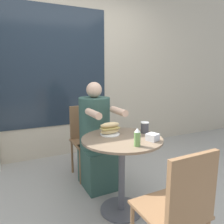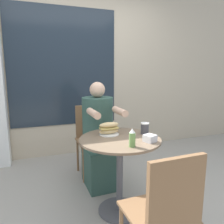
{
  "view_description": "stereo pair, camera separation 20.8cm",
  "coord_description": "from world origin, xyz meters",
  "px_view_note": "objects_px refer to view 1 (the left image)",
  "views": [
    {
      "loc": [
        -0.89,
        -1.64,
        1.3
      ],
      "look_at": [
        0.0,
        0.2,
        0.92
      ],
      "focal_mm": 35.0,
      "sensor_mm": 36.0,
      "label": 1
    },
    {
      "loc": [
        -0.7,
        -1.72,
        1.3
      ],
      "look_at": [
        0.0,
        0.2,
        0.92
      ],
      "focal_mm": 35.0,
      "sensor_mm": 36.0,
      "label": 2
    }
  ],
  "objects_px": {
    "seated_diner": "(96,142)",
    "empty_chair_across": "(180,205)",
    "diner_chair": "(86,134)",
    "condiment_bottle": "(137,137)",
    "cafe_table": "(122,158)",
    "sandwich_on_plate": "(110,129)",
    "drink_cup": "(145,127)"
  },
  "relations": [
    {
      "from": "empty_chair_across",
      "to": "sandwich_on_plate",
      "type": "bearing_deg",
      "value": 90.58
    },
    {
      "from": "diner_chair",
      "to": "condiment_bottle",
      "type": "xyz_separation_m",
      "value": [
        0.04,
        -1.14,
        0.26
      ]
    },
    {
      "from": "seated_diner",
      "to": "drink_cup",
      "type": "bearing_deg",
      "value": 120.14
    },
    {
      "from": "cafe_table",
      "to": "seated_diner",
      "type": "distance_m",
      "value": 0.55
    },
    {
      "from": "sandwich_on_plate",
      "to": "drink_cup",
      "type": "height_order",
      "value": "sandwich_on_plate"
    },
    {
      "from": "cafe_table",
      "to": "sandwich_on_plate",
      "type": "height_order",
      "value": "sandwich_on_plate"
    },
    {
      "from": "cafe_table",
      "to": "drink_cup",
      "type": "relative_size",
      "value": 6.72
    },
    {
      "from": "condiment_bottle",
      "to": "cafe_table",
      "type": "bearing_deg",
      "value": 91.6
    },
    {
      "from": "cafe_table",
      "to": "condiment_bottle",
      "type": "relative_size",
      "value": 4.93
    },
    {
      "from": "cafe_table",
      "to": "condiment_bottle",
      "type": "height_order",
      "value": "condiment_bottle"
    },
    {
      "from": "cafe_table",
      "to": "diner_chair",
      "type": "relative_size",
      "value": 0.83
    },
    {
      "from": "seated_diner",
      "to": "sandwich_on_plate",
      "type": "distance_m",
      "value": 0.48
    },
    {
      "from": "seated_diner",
      "to": "empty_chair_across",
      "type": "distance_m",
      "value": 1.32
    },
    {
      "from": "empty_chair_across",
      "to": "condiment_bottle",
      "type": "height_order",
      "value": "empty_chair_across"
    },
    {
      "from": "cafe_table",
      "to": "sandwich_on_plate",
      "type": "xyz_separation_m",
      "value": [
        -0.05,
        0.14,
        0.24
      ]
    },
    {
      "from": "cafe_table",
      "to": "diner_chair",
      "type": "bearing_deg",
      "value": 92.17
    },
    {
      "from": "cafe_table",
      "to": "drink_cup",
      "type": "xyz_separation_m",
      "value": [
        0.27,
        0.05,
        0.24
      ]
    },
    {
      "from": "cafe_table",
      "to": "empty_chair_across",
      "type": "distance_m",
      "value": 0.77
    },
    {
      "from": "seated_diner",
      "to": "empty_chair_across",
      "type": "relative_size",
      "value": 1.36
    },
    {
      "from": "sandwich_on_plate",
      "to": "drink_cup",
      "type": "bearing_deg",
      "value": -16.3
    },
    {
      "from": "cafe_table",
      "to": "empty_chair_across",
      "type": "relative_size",
      "value": 0.83
    },
    {
      "from": "diner_chair",
      "to": "drink_cup",
      "type": "relative_size",
      "value": 8.07
    },
    {
      "from": "seated_diner",
      "to": "condiment_bottle",
      "type": "xyz_separation_m",
      "value": [
        0.04,
        -0.79,
        0.27
      ]
    },
    {
      "from": "seated_diner",
      "to": "empty_chair_across",
      "type": "height_order",
      "value": "seated_diner"
    },
    {
      "from": "seated_diner",
      "to": "sandwich_on_plate",
      "type": "xyz_separation_m",
      "value": [
        -0.02,
        -0.41,
        0.25
      ]
    },
    {
      "from": "sandwich_on_plate",
      "to": "seated_diner",
      "type": "bearing_deg",
      "value": 87.05
    },
    {
      "from": "diner_chair",
      "to": "seated_diner",
      "type": "bearing_deg",
      "value": 89.45
    },
    {
      "from": "diner_chair",
      "to": "sandwich_on_plate",
      "type": "height_order",
      "value": "diner_chair"
    },
    {
      "from": "empty_chair_across",
      "to": "drink_cup",
      "type": "xyz_separation_m",
      "value": [
        0.3,
        0.81,
        0.25
      ]
    },
    {
      "from": "diner_chair",
      "to": "seated_diner",
      "type": "relative_size",
      "value": 0.73
    },
    {
      "from": "sandwich_on_plate",
      "to": "condiment_bottle",
      "type": "bearing_deg",
      "value": -81.04
    },
    {
      "from": "sandwich_on_plate",
      "to": "diner_chair",
      "type": "bearing_deg",
      "value": 88.55
    }
  ]
}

